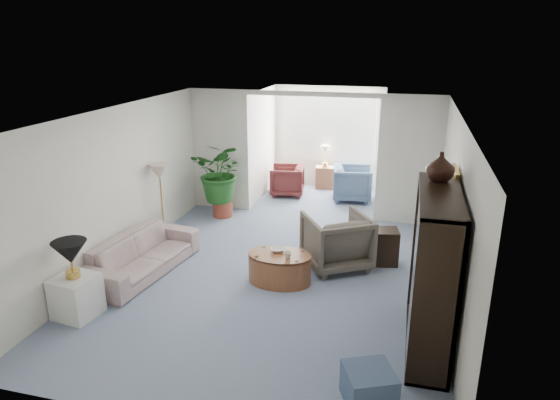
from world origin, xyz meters
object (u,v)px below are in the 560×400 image
(sunroom_chair_blue, at_px, (353,183))
(sunroom_chair_maroon, at_px, (287,180))
(ottoman, at_px, (369,386))
(plant_pot, at_px, (223,209))
(wingback_chair, at_px, (337,241))
(entertainment_cabinet, at_px, (433,272))
(coffee_bowl, at_px, (278,250))
(end_table, at_px, (76,296))
(table_lamp, at_px, (70,252))
(coffee_table, at_px, (280,268))
(cabinet_urn, at_px, (441,167))
(sunroom_table, at_px, (325,177))
(side_table_dark, at_px, (382,246))
(coffee_cup, at_px, (288,255))
(framed_picture, at_px, (455,187))
(sofa, at_px, (142,254))
(floor_lamp, at_px, (159,172))

(sunroom_chair_blue, height_order, sunroom_chair_maroon, sunroom_chair_blue)
(ottoman, bearing_deg, sunroom_chair_maroon, 110.61)
(plant_pot, distance_m, sunroom_chair_blue, 2.98)
(wingback_chair, distance_m, entertainment_cabinet, 2.33)
(ottoman, distance_m, plant_pot, 5.80)
(ottoman, height_order, plant_pot, ottoman)
(coffee_bowl, distance_m, sunroom_chair_blue, 4.13)
(wingback_chair, bearing_deg, end_table, 5.58)
(table_lamp, distance_m, coffee_table, 2.89)
(cabinet_urn, distance_m, sunroom_table, 6.21)
(side_table_dark, height_order, sunroom_table, side_table_dark)
(cabinet_urn, relative_size, ottoman, 0.73)
(entertainment_cabinet, height_order, plant_pot, entertainment_cabinet)
(sunroom_chair_blue, bearing_deg, coffee_cup, 166.29)
(table_lamp, xyz_separation_m, coffee_cup, (2.48, 1.47, -0.41))
(side_table_dark, height_order, cabinet_urn, cabinet_urn)
(coffee_table, height_order, wingback_chair, wingback_chair)
(end_table, bearing_deg, side_table_dark, 34.83)
(plant_pot, height_order, sunroom_table, sunroom_table)
(table_lamp, height_order, coffee_bowl, table_lamp)
(framed_picture, bearing_deg, sunroom_chair_blue, 111.87)
(end_table, bearing_deg, sunroom_table, 71.55)
(entertainment_cabinet, bearing_deg, end_table, -173.52)
(framed_picture, height_order, plant_pot, framed_picture)
(coffee_table, distance_m, sunroom_chair_maroon, 4.28)
(wingback_chair, bearing_deg, sofa, -12.81)
(sofa, relative_size, plant_pot, 5.14)
(ottoman, bearing_deg, sunroom_chair_blue, 98.17)
(coffee_table, distance_m, coffee_bowl, 0.28)
(framed_picture, relative_size, side_table_dark, 0.87)
(sofa, relative_size, ottoman, 4.37)
(sunroom_chair_maroon, bearing_deg, framed_picture, 28.94)
(floor_lamp, bearing_deg, wingback_chair, -6.56)
(floor_lamp, distance_m, sunroom_chair_blue, 4.41)
(coffee_table, xyz_separation_m, coffee_bowl, (-0.05, 0.10, 0.25))
(sunroom_table, bearing_deg, floor_lamp, -121.13)
(cabinet_urn, bearing_deg, wingback_chair, 135.74)
(framed_picture, xyz_separation_m, wingback_chair, (-1.58, 0.89, -1.27))
(table_lamp, bearing_deg, sunroom_table, 71.55)
(entertainment_cabinet, height_order, sunroom_chair_blue, entertainment_cabinet)
(floor_lamp, bearing_deg, framed_picture, -14.69)
(table_lamp, height_order, sunroom_table, table_lamp)
(floor_lamp, xyz_separation_m, entertainment_cabinet, (4.56, -2.19, -0.30))
(sunroom_chair_blue, bearing_deg, sunroom_table, 37.11)
(entertainment_cabinet, bearing_deg, coffee_table, 152.88)
(end_table, distance_m, side_table_dark, 4.59)
(wingback_chair, xyz_separation_m, side_table_dark, (0.70, 0.30, -0.15))
(ottoman, bearing_deg, plant_pot, 125.32)
(plant_pot, bearing_deg, ottoman, -54.68)
(coffee_bowl, relative_size, wingback_chair, 0.23)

